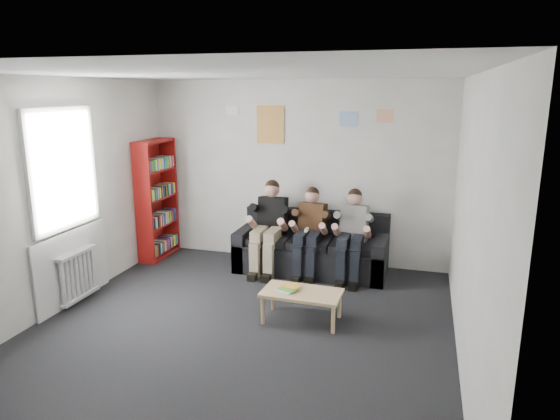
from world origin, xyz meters
name	(u,v)px	position (x,y,z in m)	size (l,w,h in m)	color
room_shell	(236,211)	(0.00, 0.00, 1.35)	(5.00, 5.00, 5.00)	black
sofa	(312,250)	(0.34, 2.10, 0.30)	(2.13, 0.87, 0.82)	black
bookshelf	(157,199)	(-2.09, 2.04, 0.91)	(0.27, 0.82, 1.82)	maroon
coffee_table	(302,295)	(0.59, 0.46, 0.31)	(0.88, 0.48, 0.35)	#DAAC7D
game_cases	(288,288)	(0.44, 0.44, 0.38)	(0.24, 0.21, 0.05)	silver
person_left	(269,227)	(-0.25, 1.90, 0.65)	(0.40, 0.86, 1.30)	black
person_middle	(309,232)	(0.34, 1.90, 0.62)	(0.36, 0.78, 1.23)	#4C2F19
person_right	(352,235)	(0.93, 1.90, 0.62)	(0.37, 0.79, 1.24)	silver
radiator	(78,275)	(-2.15, 0.20, 0.35)	(0.10, 0.64, 0.60)	silver
window	(68,221)	(-2.22, 0.20, 1.03)	(0.05, 1.30, 2.36)	white
poster_large	(270,125)	(-0.40, 2.49, 2.05)	(0.42, 0.01, 0.55)	gold
poster_blue	(348,119)	(0.75, 2.49, 2.15)	(0.25, 0.01, 0.20)	#418DDD
poster_pink	(385,116)	(1.25, 2.49, 2.20)	(0.22, 0.01, 0.18)	#CF409F
poster_sign	(232,110)	(-1.00, 2.49, 2.25)	(0.20, 0.01, 0.14)	white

